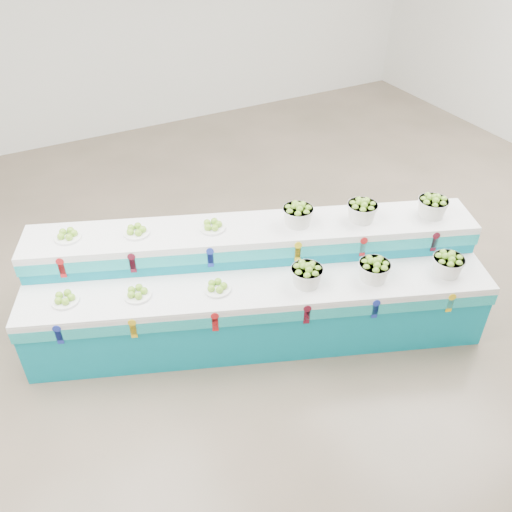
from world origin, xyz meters
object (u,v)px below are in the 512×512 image
basket_lower_left (307,274)px  plate_upper_mid (136,230)px  display_stand (256,286)px  basket_upper_right (433,206)px

basket_lower_left → plate_upper_mid: 1.62m
basket_lower_left → plate_upper_mid: (-1.22, 1.04, 0.24)m
plate_upper_mid → display_stand: bearing=-34.7°
basket_lower_left → plate_upper_mid: plate_upper_mid is taller
plate_upper_mid → basket_upper_right: 2.83m
display_stand → basket_lower_left: 0.60m
basket_upper_right → basket_lower_left: bearing=-178.8°
basket_lower_left → basket_upper_right: 1.46m
display_stand → basket_upper_right: (1.73, -0.37, 0.62)m
display_stand → plate_upper_mid: bearing=166.2°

